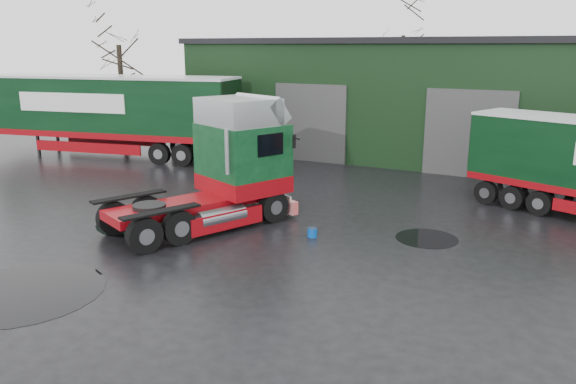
% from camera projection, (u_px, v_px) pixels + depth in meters
% --- Properties ---
extents(ground, '(100.00, 100.00, 0.00)m').
position_uv_depth(ground, '(288.00, 273.00, 15.00)').
color(ground, black).
extents(warehouse, '(32.40, 12.40, 6.30)m').
position_uv_depth(warehouse, '(491.00, 98.00, 30.44)').
color(warehouse, black).
rests_on(warehouse, ground).
extents(hero_tractor, '(5.35, 7.44, 4.25)m').
position_uv_depth(hero_tractor, '(194.00, 165.00, 18.23)').
color(hero_tractor, '#0D3B1B').
rests_on(hero_tractor, ground).
extents(trailer_left, '(14.48, 5.70, 4.41)m').
position_uv_depth(trailer_left, '(111.00, 117.00, 30.20)').
color(trailer_left, silver).
rests_on(trailer_left, ground).
extents(wash_bucket, '(0.35, 0.35, 0.29)m').
position_uv_depth(wash_bucket, '(312.00, 233.00, 17.82)').
color(wash_bucket, '#0743A6').
rests_on(wash_bucket, ground).
extents(tree_left, '(4.40, 4.40, 8.50)m').
position_uv_depth(tree_left, '(121.00, 76.00, 31.84)').
color(tree_left, black).
rests_on(tree_left, ground).
extents(tree_back_a, '(4.40, 4.40, 9.50)m').
position_uv_depth(tree_back_a, '(402.00, 61.00, 42.20)').
color(tree_back_a, black).
rests_on(tree_back_a, ground).
extents(puddle_0, '(3.93, 3.93, 0.01)m').
position_uv_depth(puddle_0, '(23.00, 292.00, 13.86)').
color(puddle_0, black).
rests_on(puddle_0, ground).
extents(puddle_1, '(1.96, 1.96, 0.01)m').
position_uv_depth(puddle_1, '(427.00, 238.00, 17.71)').
color(puddle_1, black).
rests_on(puddle_1, ground).
extents(puddle_2, '(3.45, 3.45, 0.01)m').
position_uv_depth(puddle_2, '(148.00, 222.00, 19.36)').
color(puddle_2, black).
rests_on(puddle_2, ground).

